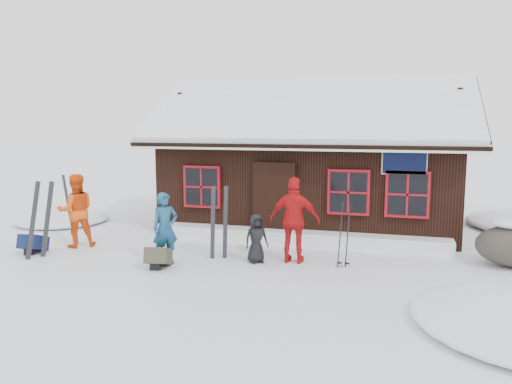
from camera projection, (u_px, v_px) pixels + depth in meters
ground at (208, 263)px, 10.99m from camera, size 120.00×120.00×0.00m
mountain_hut at (313, 172)px, 15.11m from camera, size 8.90×6.09×4.42m
snow_drift at (295, 237)px, 12.71m from camera, size 7.60×0.60×0.35m
snow_mounds at (298, 248)px, 12.32m from camera, size 20.60×13.20×0.48m
skier_teal at (165, 228)px, 10.83m from camera, size 0.67×0.67×1.57m
skier_orange_left at (76, 211)px, 12.30m from camera, size 1.12×1.09×1.82m
skier_orange_right at (295, 220)px, 10.89m from camera, size 1.12×0.47×1.90m
skier_crouched at (256, 239)px, 10.95m from camera, size 0.63×0.59×1.08m
ski_pair_left at (40, 221)px, 11.30m from camera, size 0.60×0.41×1.81m
ski_pair_mid at (72, 210)px, 12.70m from camera, size 0.57×0.30×1.80m
ski_pair_right at (219, 224)px, 11.25m from camera, size 0.41×0.17×1.71m
ski_poles at (344, 236)px, 10.59m from camera, size 0.26×0.13×1.45m
backpack_blue at (34, 246)px, 11.80m from camera, size 0.54×0.67×0.33m
backpack_olive at (159, 260)px, 10.59m from camera, size 0.59×0.71×0.34m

